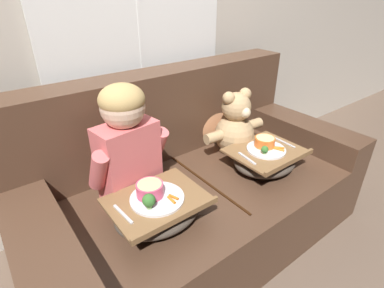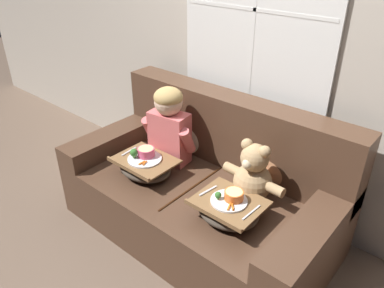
{
  "view_description": "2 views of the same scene",
  "coord_description": "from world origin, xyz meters",
  "px_view_note": "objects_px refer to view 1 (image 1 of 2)",
  "views": [
    {
      "loc": [
        -0.88,
        -1.08,
        1.39
      ],
      "look_at": [
        0.04,
        0.13,
        0.57
      ],
      "focal_mm": 28.0,
      "sensor_mm": 36.0,
      "label": 1
    },
    {
      "loc": [
        1.35,
        -1.64,
        1.94
      ],
      "look_at": [
        -0.07,
        0.02,
        0.71
      ],
      "focal_mm": 35.0,
      "sensor_mm": 36.0,
      "label": 2
    }
  ],
  "objects_px": {
    "couch": "(191,185)",
    "throw_pillow_behind_child": "(112,150)",
    "teddy_bear": "(235,127)",
    "throw_pillow_behind_teddy": "(214,118)",
    "lap_tray_child": "(158,208)",
    "child_figure": "(126,138)",
    "lap_tray_teddy": "(265,158)"
  },
  "relations": [
    {
      "from": "couch",
      "to": "throw_pillow_behind_child",
      "type": "bearing_deg",
      "value": 147.52
    },
    {
      "from": "teddy_bear",
      "to": "throw_pillow_behind_teddy",
      "type": "bearing_deg",
      "value": 89.92
    },
    {
      "from": "lap_tray_child",
      "to": "couch",
      "type": "bearing_deg",
      "value": 31.9
    },
    {
      "from": "throw_pillow_behind_teddy",
      "to": "teddy_bear",
      "type": "height_order",
      "value": "teddy_bear"
    },
    {
      "from": "lap_tray_child",
      "to": "child_figure",
      "type": "bearing_deg",
      "value": 89.61
    },
    {
      "from": "child_figure",
      "to": "teddy_bear",
      "type": "height_order",
      "value": "child_figure"
    },
    {
      "from": "teddy_bear",
      "to": "lap_tray_teddy",
      "type": "relative_size",
      "value": 1.11
    },
    {
      "from": "couch",
      "to": "teddy_bear",
      "type": "relative_size",
      "value": 4.24
    },
    {
      "from": "couch",
      "to": "lap_tray_child",
      "type": "distance_m",
      "value": 0.46
    },
    {
      "from": "child_figure",
      "to": "throw_pillow_behind_child",
      "type": "bearing_deg",
      "value": 90.04
    },
    {
      "from": "throw_pillow_behind_child",
      "to": "throw_pillow_behind_teddy",
      "type": "xyz_separation_m",
      "value": [
        0.73,
        0.0,
        0.0
      ]
    },
    {
      "from": "throw_pillow_behind_child",
      "to": "lap_tray_teddy",
      "type": "distance_m",
      "value": 0.87
    },
    {
      "from": "couch",
      "to": "throw_pillow_behind_teddy",
      "type": "bearing_deg",
      "value": 32.48
    },
    {
      "from": "throw_pillow_behind_teddy",
      "to": "lap_tray_child",
      "type": "bearing_deg",
      "value": -147.81
    },
    {
      "from": "throw_pillow_behind_teddy",
      "to": "teddy_bear",
      "type": "distance_m",
      "value": 0.21
    },
    {
      "from": "throw_pillow_behind_child",
      "to": "throw_pillow_behind_teddy",
      "type": "distance_m",
      "value": 0.73
    },
    {
      "from": "couch",
      "to": "throw_pillow_behind_child",
      "type": "distance_m",
      "value": 0.51
    },
    {
      "from": "lap_tray_child",
      "to": "lap_tray_teddy",
      "type": "bearing_deg",
      "value": -0.01
    },
    {
      "from": "lap_tray_teddy",
      "to": "throw_pillow_behind_teddy",
      "type": "bearing_deg",
      "value": 90.06
    },
    {
      "from": "throw_pillow_behind_child",
      "to": "lap_tray_child",
      "type": "xyz_separation_m",
      "value": [
        -0.0,
        -0.46,
        -0.1
      ]
    },
    {
      "from": "child_figure",
      "to": "throw_pillow_behind_teddy",
      "type": "bearing_deg",
      "value": 15.56
    },
    {
      "from": "throw_pillow_behind_teddy",
      "to": "lap_tray_teddy",
      "type": "bearing_deg",
      "value": -89.94
    },
    {
      "from": "lap_tray_child",
      "to": "lap_tray_teddy",
      "type": "height_order",
      "value": "lap_tray_child"
    },
    {
      "from": "throw_pillow_behind_child",
      "to": "child_figure",
      "type": "relative_size",
      "value": 0.63
    },
    {
      "from": "couch",
      "to": "throw_pillow_behind_teddy",
      "type": "relative_size",
      "value": 5.65
    },
    {
      "from": "throw_pillow_behind_teddy",
      "to": "lap_tray_teddy",
      "type": "height_order",
      "value": "throw_pillow_behind_teddy"
    },
    {
      "from": "couch",
      "to": "teddy_bear",
      "type": "xyz_separation_m",
      "value": [
        0.36,
        0.02,
        0.27
      ]
    },
    {
      "from": "throw_pillow_behind_child",
      "to": "lap_tray_teddy",
      "type": "relative_size",
      "value": 0.91
    },
    {
      "from": "couch",
      "to": "teddy_bear",
      "type": "height_order",
      "value": "couch"
    },
    {
      "from": "throw_pillow_behind_teddy",
      "to": "lap_tray_child",
      "type": "xyz_separation_m",
      "value": [
        -0.73,
        -0.46,
        -0.1
      ]
    },
    {
      "from": "child_figure",
      "to": "lap_tray_child",
      "type": "height_order",
      "value": "child_figure"
    },
    {
      "from": "throw_pillow_behind_child",
      "to": "lap_tray_child",
      "type": "height_order",
      "value": "throw_pillow_behind_child"
    }
  ]
}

